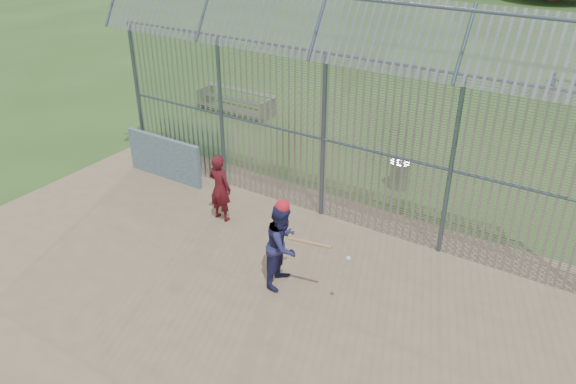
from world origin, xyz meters
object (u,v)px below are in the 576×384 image
Objects in this scene: dugout_wall at (164,158)px; bleacher at (235,101)px; batter at (283,245)px; onlooker at (220,188)px; trash_can at (400,174)px.

bleacher is at bearing 106.86° from dugout_wall.
batter is at bearing -47.16° from bleacher.
trash_can is (2.96, 3.88, -0.47)m from onlooker.
onlooker is (2.69, -0.90, 0.23)m from dugout_wall.
bleacher is at bearing 35.10° from batter.
bleacher is (-7.24, 2.27, 0.03)m from trash_can.
trash_can is at bearing -11.52° from batter.
batter reaches higher than bleacher.
dugout_wall is 2.84m from onlooker.
batter reaches higher than dugout_wall.
onlooker reaches higher than bleacher.
dugout_wall is 1.50× the size of onlooker.
trash_can reaches higher than bleacher.
batter is 0.59× the size of bleacher.
batter is 5.20m from trash_can.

